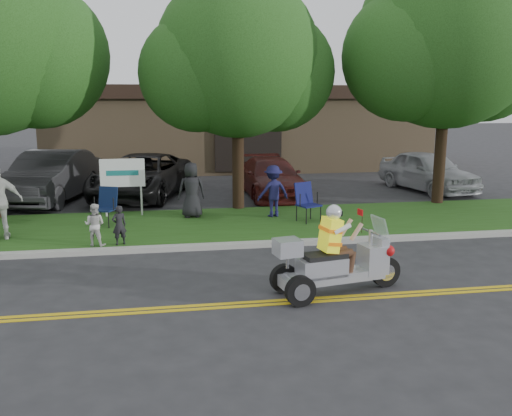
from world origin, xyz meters
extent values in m
plane|color=#28282B|center=(0.00, 0.00, 0.00)|extent=(120.00, 120.00, 0.00)
cube|color=gold|center=(0.00, -0.58, 0.01)|extent=(60.00, 0.10, 0.01)
cube|color=gold|center=(0.00, -0.42, 0.01)|extent=(60.00, 0.10, 0.01)
cube|color=#A8A89E|center=(0.00, 3.05, 0.06)|extent=(60.00, 0.25, 0.12)
cube|color=#224B14|center=(0.00, 5.20, 0.06)|extent=(60.00, 4.00, 0.10)
cube|color=#9E7F5B|center=(2.00, 19.00, 2.00)|extent=(18.00, 8.00, 4.00)
cube|color=black|center=(2.00, 14.95, 3.70)|extent=(18.00, 0.30, 0.60)
sphere|color=#1E4313|center=(-5.15, 7.30, 4.59)|extent=(4.05, 4.05, 4.05)
cylinder|color=#332114|center=(0.50, 7.20, 2.10)|extent=(0.36, 0.36, 4.20)
sphere|color=#1E4313|center=(0.50, 7.20, 4.65)|extent=(4.80, 4.80, 4.80)
sphere|color=#1E4313|center=(1.70, 7.50, 4.20)|extent=(3.60, 3.60, 3.60)
sphere|color=#1E4313|center=(-0.70, 7.00, 4.12)|extent=(3.36, 3.36, 3.36)
cylinder|color=#332114|center=(7.00, 7.00, 2.38)|extent=(0.36, 0.36, 4.76)
sphere|color=#1E4313|center=(7.00, 7.00, 5.27)|extent=(5.60, 5.60, 5.60)
sphere|color=#1E4313|center=(8.40, 7.30, 4.76)|extent=(4.20, 4.20, 4.20)
sphere|color=#1E4313|center=(5.60, 6.80, 4.68)|extent=(3.92, 3.92, 3.92)
cylinder|color=silver|center=(-3.40, 6.60, 0.55)|extent=(0.06, 0.06, 1.10)
cylinder|color=silver|center=(-2.40, 6.60, 0.55)|extent=(0.06, 0.06, 1.10)
cube|color=white|center=(-2.90, 6.60, 1.35)|extent=(1.25, 0.06, 0.80)
cylinder|color=black|center=(2.27, -0.03, 0.28)|extent=(0.58, 0.24, 0.57)
cylinder|color=black|center=(0.48, -0.71, 0.26)|extent=(0.55, 0.24, 0.53)
cylinder|color=black|center=(0.35, -0.05, 0.26)|extent=(0.55, 0.24, 0.53)
cube|color=silver|center=(1.25, -0.22, 0.32)|extent=(1.85, 0.76, 0.17)
cube|color=silver|center=(0.97, -0.27, 0.52)|extent=(0.92, 0.59, 0.33)
cube|color=black|center=(1.02, -0.27, 0.72)|extent=(0.82, 0.53, 0.09)
cube|color=silver|center=(1.99, -0.08, 0.57)|extent=(0.50, 0.53, 0.52)
cube|color=silver|center=(2.12, -0.06, 1.12)|extent=(0.26, 0.46, 0.46)
cube|color=silver|center=(0.32, -0.40, 0.95)|extent=(0.49, 0.47, 0.28)
sphere|color=#B20C0F|center=(2.23, -0.17, 0.74)|extent=(0.21, 0.21, 0.21)
cube|color=#FCFE1A|center=(1.12, -0.25, 1.10)|extent=(0.39, 0.43, 0.61)
sphere|color=silver|center=(1.18, -0.24, 1.49)|extent=(0.27, 0.27, 0.27)
cylinder|color=black|center=(-3.62, 5.30, 0.32)|extent=(0.03, 0.03, 0.43)
cylinder|color=black|center=(-3.20, 5.12, 0.32)|extent=(0.03, 0.03, 0.43)
cylinder|color=black|center=(-3.45, 5.69, 0.32)|extent=(0.03, 0.03, 0.43)
cylinder|color=black|center=(-3.03, 5.50, 0.32)|extent=(0.03, 0.03, 0.43)
cube|color=#0D1C40|center=(-3.32, 5.40, 0.54)|extent=(0.68, 0.66, 0.04)
cube|color=#0D1C40|center=(-3.23, 5.62, 0.83)|extent=(0.55, 0.36, 0.58)
cylinder|color=black|center=(2.00, 4.68, 0.33)|extent=(0.03, 0.03, 0.45)
cylinder|color=black|center=(2.45, 4.86, 0.33)|extent=(0.03, 0.03, 0.45)
cylinder|color=black|center=(1.83, 5.09, 0.33)|extent=(0.03, 0.03, 0.45)
cylinder|color=black|center=(2.28, 5.27, 0.33)|extent=(0.03, 0.03, 0.45)
cube|color=#10144E|center=(2.14, 4.97, 0.56)|extent=(0.71, 0.68, 0.04)
cube|color=#10144E|center=(2.05, 5.20, 0.87)|extent=(0.58, 0.36, 0.60)
imported|color=#1A1946|center=(1.31, 5.80, 0.84)|extent=(1.06, 0.77, 1.47)
imported|color=black|center=(-0.98, 6.10, 0.89)|extent=(0.83, 0.60, 1.57)
imported|color=black|center=(-2.78, 3.40, 0.57)|extent=(0.40, 0.33, 0.92)
imported|color=beige|center=(-3.33, 3.40, 0.60)|extent=(0.56, 0.49, 0.99)
imported|color=#272729|center=(-5.50, 9.81, 0.85)|extent=(2.82, 5.41, 1.70)
imported|color=black|center=(-2.50, 10.07, 0.76)|extent=(4.05, 5.94, 1.51)
imported|color=#481410|center=(1.99, 9.51, 0.67)|extent=(2.03, 4.69, 1.34)
imported|color=#9B9DA2|center=(8.00, 9.70, 0.75)|extent=(2.60, 4.68, 1.51)
camera|label=1|loc=(-1.69, -9.08, 3.45)|focal=38.00mm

